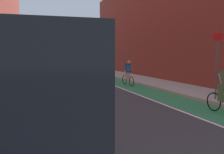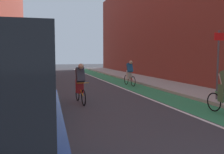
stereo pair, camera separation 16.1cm
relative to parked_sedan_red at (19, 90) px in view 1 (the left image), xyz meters
The scene contains 9 objects.
ground_plane 6.13m from the parked_sedan_red, 60.99° to the left, with size 81.78×81.78×0.00m, color #38383D.
bike_lane_paint 9.59m from the parked_sedan_red, 49.98° to the left, with size 1.60×37.17×0.00m, color #2D8451.
lane_divider_stripe 9.04m from the parked_sedan_red, 54.37° to the left, with size 0.12×37.17×0.00m, color white.
sidewalk_right 11.03m from the parked_sedan_red, 41.65° to the left, with size 2.56×37.17×0.14m, color #A8A59E.
building_facade_right 14.74m from the parked_sedan_red, 41.03° to the left, with size 2.40×33.17×9.54m, color brown.
parked_sedan_red is the anchor object (origin of this frame).
cyclist_trailing 2.45m from the parked_sedan_red, 27.49° to the left, with size 0.48×1.67×1.59m.
cyclist_far 8.55m from the parked_sedan_red, 44.40° to the left, with size 0.48×1.68×1.59m.
street_sign_post 7.54m from the parked_sedan_red, ahead, with size 0.44×0.07×2.75m.
Camera 1 is at (-2.41, 1.00, 1.89)m, focal length 38.52 mm.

